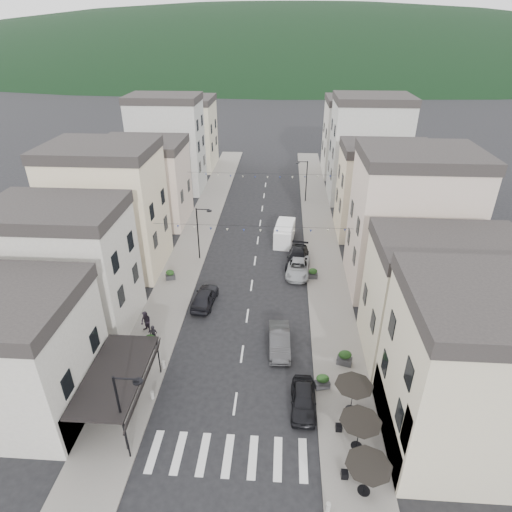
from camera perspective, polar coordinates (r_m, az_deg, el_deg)
The scene contains 28 objects.
ground at distance 27.27m, azimuth -4.35°, elevation -28.39°, with size 700.00×700.00×0.00m, color black.
sidewalk_left at distance 52.90m, azimuth -7.83°, elevation 2.86°, with size 4.00×76.00×0.12m, color slate.
sidewalk_right at distance 52.10m, azimuth 8.58°, elevation 2.38°, with size 4.00×76.00×0.12m, color slate.
hill_backdrop at distance 315.46m, azimuth 3.57°, elevation 24.46°, with size 640.00×360.00×70.00m, color black.
bistro_building at distance 28.33m, azimuth 28.10°, elevation -14.56°, with size 10.00×8.00×10.00m, color beige.
boutique_awning at distance 29.58m, azimuth -17.77°, elevation -14.91°, with size 3.77×7.50×3.28m.
buildings_row_left at distance 57.63m, azimuth -14.12°, elevation 10.93°, with size 10.20×54.16×14.00m.
buildings_row_right at distance 55.07m, azimuth 16.12°, elevation 10.08°, with size 10.20×54.16×14.50m.
cafe_terrace at distance 27.34m, azimuth 13.71°, elevation -21.00°, with size 2.50×8.10×2.53m.
streetlamp_left_near at distance 26.78m, azimuth -17.19°, elevation -18.69°, with size 1.70×0.56×6.00m.
streetlamp_left_far at distance 45.72m, azimuth -7.45°, elevation 3.65°, with size 1.70×0.56×6.00m.
streetlamp_right_far at distance 61.74m, azimuth 6.51°, elevation 10.41°, with size 1.70×0.56×6.00m.
bollards at distance 30.26m, azimuth -2.92°, elevation -19.23°, with size 11.66×10.26×0.60m.
bunting_near at distance 40.55m, azimuth -0.53°, elevation 3.57°, with size 19.00×0.28×0.62m.
bunting_far at distance 55.43m, azimuth 0.71°, elevation 10.59°, with size 19.00×0.28×0.62m.
parked_car_a at distance 30.31m, azimuth 6.32°, elevation -18.50°, with size 1.67×4.14×1.41m, color black.
parked_car_b at distance 34.49m, azimuth 3.15°, elevation -11.22°, with size 1.61×4.62×1.52m, color #333336.
parked_car_c at distance 44.22m, azimuth 5.61°, elevation -1.55°, with size 2.31×5.01×1.39m, color #9C9FA4.
parked_car_d at distance 45.88m, azimuth 5.57°, elevation -0.25°, with size 2.16×5.31×1.54m, color black.
parked_car_e at distance 39.59m, azimuth -6.88°, elevation -5.46°, with size 1.82×4.53×1.54m, color black.
delivery_van at distance 50.41m, azimuth 3.83°, elevation 3.14°, with size 2.55×5.23×2.41m.
pedestrian_a at distance 35.52m, azimuth -13.49°, elevation -10.25°, with size 0.64×0.42×1.76m, color black.
pedestrian_b at distance 36.90m, azimuth -14.45°, elevation -8.52°, with size 0.96×0.74×1.97m, color #27202B.
planter_la at distance 35.63m, azimuth -13.84°, elevation -10.88°, with size 1.08×0.78×1.09m.
planter_lb at distance 43.77m, azimuth -11.37°, elevation -2.46°, with size 1.07×0.79×1.07m.
planter_ra at distance 31.68m, azimuth 8.85°, elevation -16.17°, with size 1.16×0.84×1.17m.
planter_rb at distance 33.69m, azimuth 11.74°, elevation -13.12°, with size 1.24×0.90×1.25m.
planter_rc at distance 43.47m, azimuth 7.58°, elevation -2.31°, with size 1.00×0.56×1.11m.
Camera 1 is at (2.79, -14.62, 22.85)m, focal length 30.00 mm.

